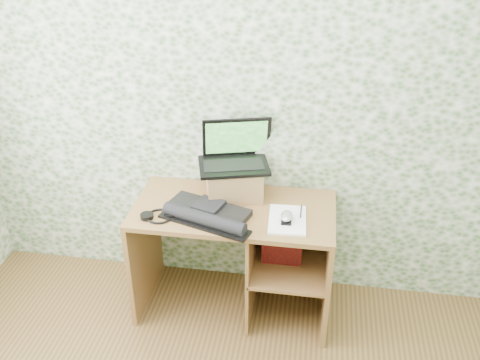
% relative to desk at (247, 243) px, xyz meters
% --- Properties ---
extents(wall_back, '(3.50, 0.00, 3.50)m').
position_rel_desk_xyz_m(wall_back, '(-0.08, 0.28, 0.82)').
color(wall_back, white).
rests_on(wall_back, ground).
extents(desk, '(1.20, 0.60, 0.75)m').
position_rel_desk_xyz_m(desk, '(0.00, 0.00, 0.00)').
color(desk, brown).
rests_on(desk, floor).
extents(riser, '(0.39, 0.35, 0.20)m').
position_rel_desk_xyz_m(riser, '(-0.10, 0.12, 0.37)').
color(riser, brown).
rests_on(riser, desk).
extents(laptop, '(0.48, 0.40, 0.28)m').
position_rel_desk_xyz_m(laptop, '(-0.10, 0.16, 0.53)').
color(laptop, black).
rests_on(laptop, riser).
extents(keyboard, '(0.56, 0.43, 0.08)m').
position_rel_desk_xyz_m(keyboard, '(-0.21, -0.16, 0.30)').
color(keyboard, black).
rests_on(keyboard, desk).
extents(headphones, '(0.21, 0.20, 0.03)m').
position_rel_desk_xyz_m(headphones, '(-0.49, -0.19, 0.28)').
color(headphones, black).
rests_on(headphones, desk).
extents(notepad, '(0.23, 0.31, 0.01)m').
position_rel_desk_xyz_m(notepad, '(0.25, -0.12, 0.28)').
color(notepad, white).
rests_on(notepad, desk).
extents(mouse, '(0.07, 0.11, 0.04)m').
position_rel_desk_xyz_m(mouse, '(0.24, -0.14, 0.30)').
color(mouse, silver).
rests_on(mouse, notepad).
extents(pen, '(0.01, 0.13, 0.01)m').
position_rel_desk_xyz_m(pen, '(0.32, -0.03, 0.29)').
color(pen, black).
rests_on(pen, notepad).
extents(red_box, '(0.24, 0.08, 0.29)m').
position_rel_desk_xyz_m(red_box, '(0.22, -0.03, 0.06)').
color(red_box, maroon).
rests_on(red_box, desk).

